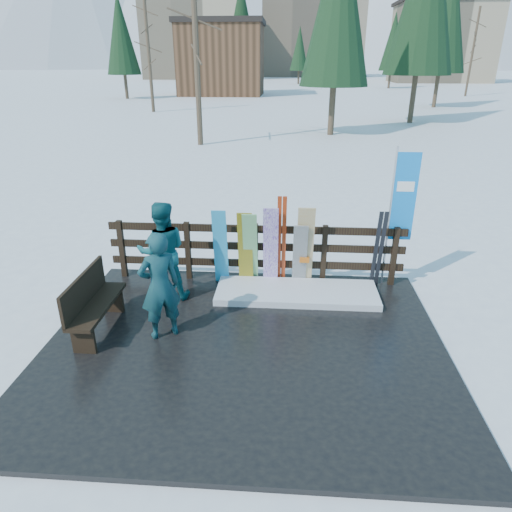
# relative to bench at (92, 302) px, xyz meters

# --- Properties ---
(ground) EXTENTS (700.00, 700.00, 0.00)m
(ground) POSITION_rel_bench_xyz_m (2.38, -0.21, -0.60)
(ground) COLOR white
(ground) RESTS_ON ground
(deck) EXTENTS (6.00, 5.00, 0.08)m
(deck) POSITION_rel_bench_xyz_m (2.38, -0.21, -0.56)
(deck) COLOR black
(deck) RESTS_ON ground
(fence) EXTENTS (5.60, 0.10, 1.15)m
(fence) POSITION_rel_bench_xyz_m (2.38, 1.99, 0.14)
(fence) COLOR black
(fence) RESTS_ON deck
(snow_patch) EXTENTS (2.91, 1.00, 0.12)m
(snow_patch) POSITION_rel_bench_xyz_m (3.18, 1.39, -0.46)
(snow_patch) COLOR white
(snow_patch) RESTS_ON deck
(bench) EXTENTS (0.41, 1.50, 0.97)m
(bench) POSITION_rel_bench_xyz_m (0.00, 0.00, 0.00)
(bench) COLOR black
(bench) RESTS_ON deck
(snowboard_0) EXTENTS (0.26, 0.27, 1.50)m
(snowboard_0) POSITION_rel_bench_xyz_m (1.75, 1.77, 0.24)
(snowboard_0) COLOR #2CA1D7
(snowboard_0) RESTS_ON deck
(snowboard_1) EXTENTS (0.26, 0.44, 1.47)m
(snowboard_1) POSITION_rel_bench_xyz_m (2.31, 1.77, 0.22)
(snowboard_1) COLOR silver
(snowboard_1) RESTS_ON deck
(snowboard_2) EXTENTS (0.27, 0.33, 1.48)m
(snowboard_2) POSITION_rel_bench_xyz_m (2.22, 1.77, 0.22)
(snowboard_2) COLOR yellow
(snowboard_2) RESTS_ON deck
(snowboard_3) EXTENTS (0.27, 0.30, 1.57)m
(snowboard_3) POSITION_rel_bench_xyz_m (2.68, 1.77, 0.27)
(snowboard_3) COLOR white
(snowboard_3) RESTS_ON deck
(snowboard_4) EXTENTS (0.26, 0.36, 1.27)m
(snowboard_4) POSITION_rel_bench_xyz_m (3.22, 1.77, 0.12)
(snowboard_4) COLOR black
(snowboard_4) RESTS_ON deck
(snowboard_5) EXTENTS (0.31, 0.38, 1.61)m
(snowboard_5) POSITION_rel_bench_xyz_m (3.31, 1.77, 0.29)
(snowboard_5) COLOR silver
(snowboard_5) RESTS_ON deck
(ski_pair_a) EXTENTS (0.16, 0.28, 1.77)m
(ski_pair_a) POSITION_rel_bench_xyz_m (2.88, 1.84, 0.37)
(ski_pair_a) COLOR #AC3415
(ski_pair_a) RESTS_ON deck
(ski_pair_b) EXTENTS (0.17, 0.29, 1.53)m
(ski_pair_b) POSITION_rel_bench_xyz_m (4.66, 1.84, 0.25)
(ski_pair_b) COLOR black
(ski_pair_b) RESTS_ON deck
(rental_flag) EXTENTS (0.45, 0.04, 2.60)m
(rental_flag) POSITION_rel_bench_xyz_m (4.99, 2.04, 1.09)
(rental_flag) COLOR silver
(rental_flag) RESTS_ON deck
(person_front) EXTENTS (0.74, 0.67, 1.70)m
(person_front) POSITION_rel_bench_xyz_m (1.11, -0.05, 0.34)
(person_front) COLOR #1A5D52
(person_front) RESTS_ON deck
(person_back) EXTENTS (1.00, 0.86, 1.79)m
(person_back) POSITION_rel_bench_xyz_m (0.83, 1.17, 0.38)
(person_back) COLOR #13565F
(person_back) RESTS_ON deck
(resort_buildings) EXTENTS (73.00, 87.60, 22.60)m
(resort_buildings) POSITION_rel_bench_xyz_m (3.41, 115.20, 9.21)
(resort_buildings) COLOR tan
(resort_buildings) RESTS_ON ground
(trees) EXTENTS (41.99, 68.81, 13.00)m
(trees) POSITION_rel_bench_xyz_m (5.51, 47.47, 5.19)
(trees) COLOR #382B1E
(trees) RESTS_ON ground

